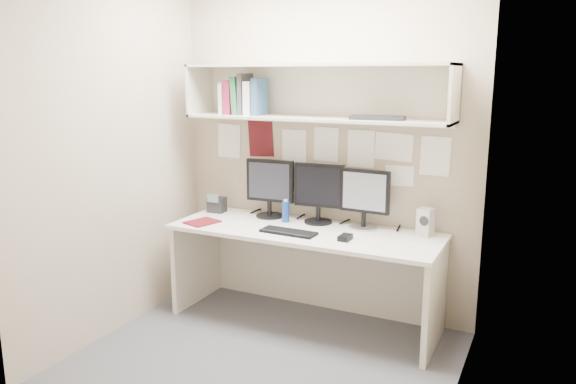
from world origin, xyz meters
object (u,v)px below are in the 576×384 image
at_px(monitor_left, 270,186).
at_px(keyboard, 289,232).
at_px(desk, 305,276).
at_px(monitor_right, 365,196).
at_px(maroon_notebook, 202,222).
at_px(desk_phone, 217,204).
at_px(monitor_center, 319,191).
at_px(speaker, 425,222).

relative_size(monitor_left, keyboard, 1.12).
bearing_deg(desk, monitor_left, 151.51).
bearing_deg(monitor_right, maroon_notebook, -158.05).
xyz_separation_m(monitor_right, desk_phone, (-1.25, -0.06, -0.18)).
distance_m(maroon_notebook, desk_phone, 0.36).
bearing_deg(keyboard, monitor_left, 135.18).
bearing_deg(monitor_center, desk, -99.65).
bearing_deg(keyboard, speaker, 25.27).
xyz_separation_m(maroon_notebook, desk_phone, (-0.09, 0.34, 0.06)).
xyz_separation_m(desk, keyboard, (-0.06, -0.15, 0.37)).
bearing_deg(desk_phone, desk, -13.81).
height_order(monitor_left, keyboard, monitor_left).
xyz_separation_m(speaker, maroon_notebook, (-1.61, -0.40, -0.09)).
relative_size(desk, monitor_right, 4.57).
xyz_separation_m(monitor_left, monitor_center, (0.42, 0.00, -0.00)).
bearing_deg(maroon_notebook, keyboard, 18.99).
bearing_deg(desk_phone, speaker, -1.30).
bearing_deg(speaker, monitor_left, -165.44).
bearing_deg(monitor_left, speaker, -3.91).
height_order(desk, speaker, speaker).
bearing_deg(desk, monitor_right, 30.03).
xyz_separation_m(keyboard, desk_phone, (-0.81, 0.32, 0.05)).
xyz_separation_m(keyboard, maroon_notebook, (-0.72, -0.03, -0.00)).
height_order(desk, monitor_center, monitor_center).
height_order(monitor_right, desk_phone, monitor_right).
bearing_deg(desk, keyboard, -111.34).
bearing_deg(maroon_notebook, monitor_left, 63.49).
bearing_deg(monitor_left, desk, -32.44).
distance_m(keyboard, desk_phone, 0.87).
relative_size(monitor_left, speaker, 2.34).
bearing_deg(monitor_left, monitor_center, -3.94).
bearing_deg(monitor_left, keyboard, -51.27).
distance_m(desk, monitor_right, 0.75).
distance_m(monitor_left, keyboard, 0.56).
height_order(monitor_center, speaker, monitor_center).
bearing_deg(monitor_left, monitor_right, -3.94).
bearing_deg(desk_phone, keyboard, -24.57).
height_order(monitor_center, maroon_notebook, monitor_center).
bearing_deg(keyboard, monitor_center, 80.85).
bearing_deg(maroon_notebook, speaker, 30.82).
bearing_deg(desk, desk_phone, 169.45).
distance_m(monitor_right, maroon_notebook, 1.25).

